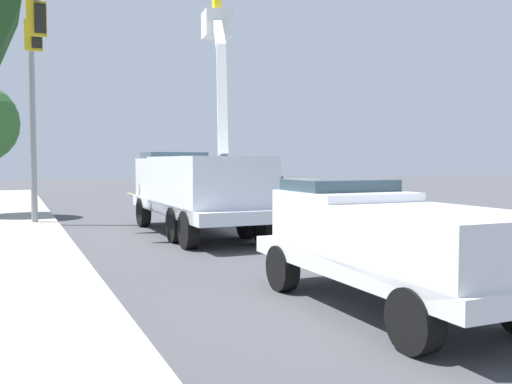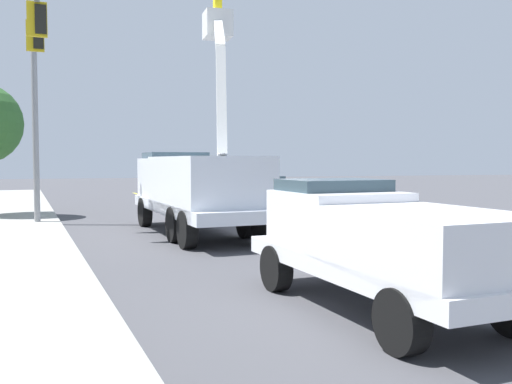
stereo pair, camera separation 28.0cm
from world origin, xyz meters
name	(u,v)px [view 1 (the left image)]	position (x,y,z in m)	size (l,w,h in m)	color
ground	(273,234)	(0.00, 0.00, 0.00)	(120.00, 120.00, 0.00)	#47474C
sidewalk_far_side	(3,247)	(-0.91, 8.01, 0.06)	(60.00, 3.60, 0.12)	#9E9E99
lane_centre_stripe	(273,234)	(0.00, 0.00, 0.00)	(50.00, 0.16, 0.01)	yellow
utility_bucket_truck	(196,184)	(0.73, 2.41, 1.63)	(8.43, 3.41, 7.92)	white
service_pickup_truck	(388,241)	(-9.44, 1.27, 1.12)	(5.80, 2.72, 2.06)	white
passing_minivan	(252,191)	(7.80, -1.60, 0.97)	(4.98, 2.43, 1.69)	silver
traffic_cone_mid_front	(391,256)	(-6.70, -0.42, 0.35)	(0.40, 0.40, 0.71)	black
traffic_cone_mid_rear	(284,225)	(-1.14, 0.04, 0.42)	(0.40, 0.40, 0.85)	black
traffic_cone_trailing	(203,210)	(5.13, 1.26, 0.37)	(0.40, 0.40, 0.76)	black
traffic_signal_mast	(34,73)	(3.21, 7.46, 5.35)	(5.98, 0.93, 7.96)	gray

